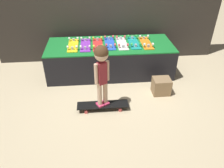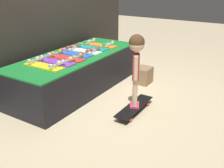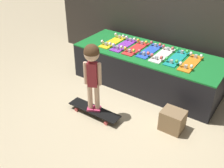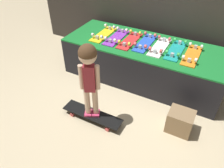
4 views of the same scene
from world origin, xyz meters
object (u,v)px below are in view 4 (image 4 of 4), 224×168
object	(u,v)px
skateboard_yellow_on_rack	(104,34)
skateboard_blue_on_rack	(145,42)
child	(89,69)
skateboard_orange_on_rack	(192,55)
skateboard_on_floor	(92,115)
skateboard_red_on_rack	(130,40)
skateboard_white_on_rack	(160,47)
skateboard_teal_on_rack	(176,50)
storage_box	(180,121)
skateboard_purple_on_rack	(116,37)

from	to	relation	value
skateboard_yellow_on_rack	skateboard_blue_on_rack	world-z (taller)	same
skateboard_blue_on_rack	child	bearing A→B (deg)	-99.88
skateboard_orange_on_rack	skateboard_on_floor	bearing A→B (deg)	-127.85
skateboard_yellow_on_rack	skateboard_red_on_rack	size ratio (longest dim) A/B	1.00
skateboard_yellow_on_rack	skateboard_red_on_rack	bearing A→B (deg)	-1.20
skateboard_white_on_rack	skateboard_teal_on_rack	distance (m)	0.23
skateboard_red_on_rack	skateboard_on_floor	xyz separation A→B (m)	(0.02, -1.14, -0.53)
skateboard_teal_on_rack	skateboard_orange_on_rack	xyz separation A→B (m)	(0.23, -0.03, 0.00)
skateboard_yellow_on_rack	skateboard_white_on_rack	bearing A→B (deg)	0.48
skateboard_red_on_rack	storage_box	size ratio (longest dim) A/B	2.07
skateboard_yellow_on_rack	skateboard_purple_on_rack	xyz separation A→B (m)	(0.23, -0.01, 0.00)
skateboard_teal_on_rack	storage_box	bearing A→B (deg)	-66.68
skateboard_red_on_rack	storage_box	xyz separation A→B (m)	(1.04, -0.80, -0.47)
child	skateboard_teal_on_rack	bearing A→B (deg)	34.60
skateboard_purple_on_rack	child	world-z (taller)	child
skateboard_orange_on_rack	storage_box	size ratio (longest dim) A/B	2.07
skateboard_blue_on_rack	skateboard_white_on_rack	world-z (taller)	same
skateboard_yellow_on_rack	skateboard_orange_on_rack	size ratio (longest dim) A/B	1.00
skateboard_teal_on_rack	skateboard_orange_on_rack	bearing A→B (deg)	-7.85
child	storage_box	bearing A→B (deg)	-7.22
child	skateboard_on_floor	bearing A→B (deg)	0.00
skateboard_purple_on_rack	skateboard_on_floor	bearing A→B (deg)	-77.68
storage_box	skateboard_white_on_rack	bearing A→B (deg)	125.76
skateboard_yellow_on_rack	skateboard_orange_on_rack	distance (m)	1.37
skateboard_white_on_rack	skateboard_on_floor	xyz separation A→B (m)	(-0.43, -1.16, -0.53)
skateboard_teal_on_rack	child	bearing A→B (deg)	-119.36
skateboard_orange_on_rack	skateboard_on_floor	xyz separation A→B (m)	(-0.89, -1.15, -0.53)
child	skateboard_orange_on_rack	bearing A→B (deg)	26.11
skateboard_purple_on_rack	skateboard_orange_on_rack	size ratio (longest dim) A/B	1.00
skateboard_on_floor	storage_box	distance (m)	1.08
skateboard_yellow_on_rack	child	distance (m)	1.26
skateboard_on_floor	storage_box	size ratio (longest dim) A/B	2.73
skateboard_white_on_rack	skateboard_teal_on_rack	size ratio (longest dim) A/B	1.00
skateboard_red_on_rack	skateboard_white_on_rack	distance (m)	0.46
skateboard_teal_on_rack	child	xyz separation A→B (m)	(-0.66, -1.18, 0.17)
skateboard_purple_on_rack	skateboard_red_on_rack	bearing A→B (deg)	-0.53
skateboard_yellow_on_rack	skateboard_on_floor	world-z (taller)	skateboard_yellow_on_rack
skateboard_red_on_rack	skateboard_orange_on_rack	size ratio (longest dim) A/B	1.00
skateboard_teal_on_rack	storage_box	distance (m)	1.02
child	storage_box	xyz separation A→B (m)	(1.02, 0.35, -0.64)
skateboard_red_on_rack	child	size ratio (longest dim) A/B	0.62
skateboard_red_on_rack	child	bearing A→B (deg)	-88.89
skateboard_purple_on_rack	child	size ratio (longest dim) A/B	0.62
skateboard_purple_on_rack	skateboard_red_on_rack	distance (m)	0.23
skateboard_orange_on_rack	storage_box	bearing A→B (deg)	-80.78
skateboard_yellow_on_rack	skateboard_white_on_rack	xyz separation A→B (m)	(0.91, 0.01, 0.00)
skateboard_white_on_rack	child	bearing A→B (deg)	-110.50
skateboard_yellow_on_rack	skateboard_purple_on_rack	bearing A→B (deg)	-1.87
skateboard_blue_on_rack	skateboard_yellow_on_rack	bearing A→B (deg)	-177.50
skateboard_red_on_rack	skateboard_blue_on_rack	size ratio (longest dim) A/B	1.00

